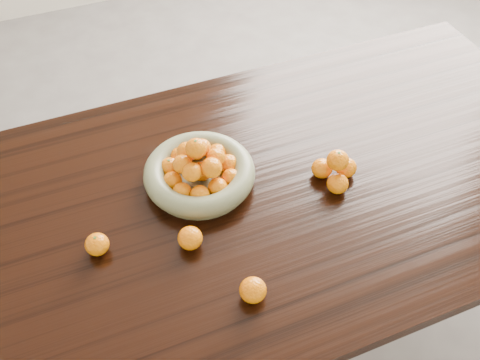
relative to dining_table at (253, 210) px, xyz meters
name	(u,v)px	position (x,y,z in m)	size (l,w,h in m)	color
ground	(250,321)	(0.00, 0.00, -0.66)	(5.00, 5.00, 0.00)	#605D5B
dining_table	(253,210)	(0.00, 0.00, 0.00)	(2.00, 1.00, 0.75)	black
fruit_bowl	(199,172)	(-0.12, 0.08, 0.13)	(0.30, 0.30, 0.15)	#717556
orange_pyramid	(336,170)	(0.22, -0.05, 0.13)	(0.12, 0.12, 0.10)	orange
loose_orange_0	(97,244)	(-0.43, -0.04, 0.12)	(0.06, 0.06, 0.05)	orange
loose_orange_1	(190,238)	(-0.21, -0.11, 0.12)	(0.06, 0.06, 0.06)	orange
loose_orange_2	(253,290)	(-0.13, -0.30, 0.12)	(0.06, 0.06, 0.06)	orange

